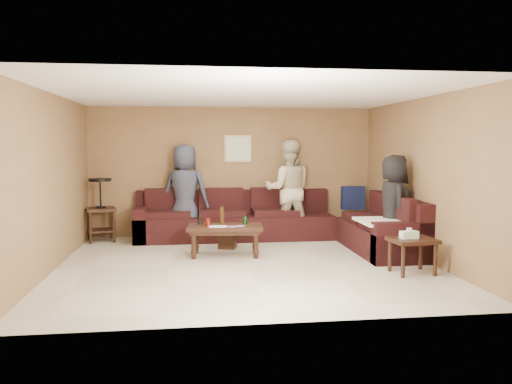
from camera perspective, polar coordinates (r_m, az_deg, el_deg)
room at (r=7.29m, az=-1.11°, el=4.54°), size 5.60×5.50×2.50m
sectional_sofa at (r=9.02m, az=3.02°, el=-3.83°), size 4.65×2.90×0.97m
coffee_table at (r=8.00m, az=-3.56°, el=-4.35°), size 1.23×0.70×0.78m
end_table_left at (r=9.60m, az=-17.31°, el=-1.80°), size 0.62×0.62×1.16m
side_table_right at (r=7.21m, az=17.41°, el=-5.62°), size 0.64×0.54×0.64m
waste_bin at (r=8.62m, az=-3.25°, el=-5.33°), size 0.35×0.35×0.34m
wall_art at (r=9.76m, az=-2.09°, el=4.97°), size 0.52×0.04×0.52m
person_left at (r=9.37m, az=-8.10°, el=-0.03°), size 1.00×0.80×1.79m
person_middle at (r=9.42m, az=3.69°, el=0.28°), size 0.98×0.80×1.87m
person_right at (r=8.35m, az=15.45°, el=-1.42°), size 0.58×0.83×1.62m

